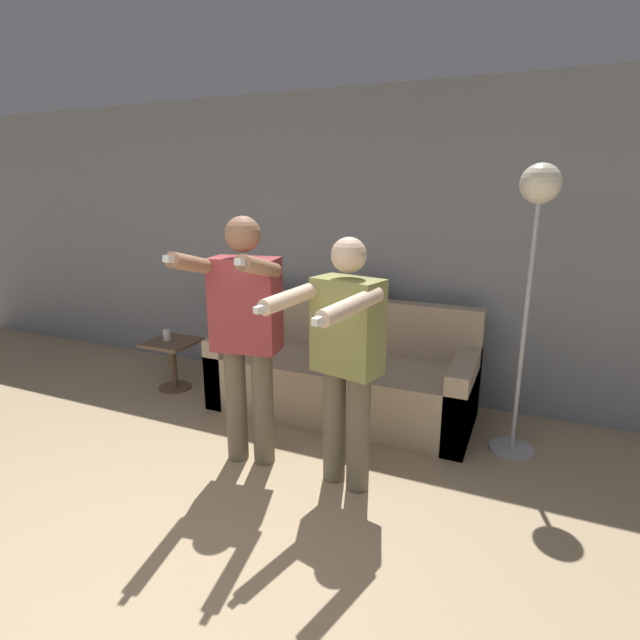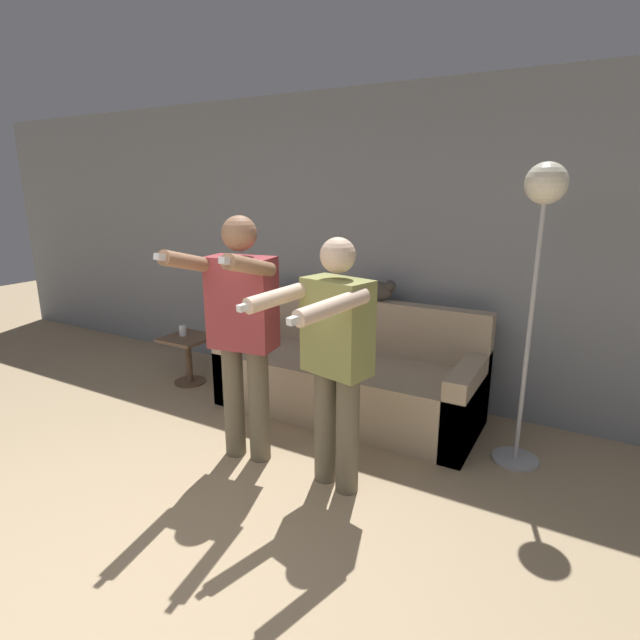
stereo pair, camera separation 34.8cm
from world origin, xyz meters
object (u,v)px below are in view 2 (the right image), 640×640
at_px(couch, 348,378).
at_px(floor_lamp, 541,229).
at_px(person_left, 241,324).
at_px(cat, 377,290).
at_px(person_right, 334,352).
at_px(cup, 183,331).
at_px(side_table, 188,350).

height_order(couch, floor_lamp, floor_lamp).
xyz_separation_m(couch, person_left, (-0.27, -1.00, 0.66)).
bearing_deg(couch, cat, 69.43).
xyz_separation_m(person_right, floor_lamp, (0.94, 0.87, 0.68)).
bearing_deg(person_left, floor_lamp, 19.26).
relative_size(person_left, cup, 16.92).
relative_size(couch, floor_lamp, 1.08).
bearing_deg(floor_lamp, cat, 161.08).
height_order(side_table, cup, cup).
bearing_deg(side_table, couch, 6.62).
relative_size(floor_lamp, cup, 20.13).
distance_m(couch, side_table, 1.60).
xyz_separation_m(person_left, side_table, (-1.31, 0.81, -0.63)).
relative_size(couch, person_left, 1.29).
bearing_deg(couch, person_right, -67.93).
bearing_deg(person_left, cup, 139.97).
bearing_deg(person_right, side_table, 171.06).
xyz_separation_m(side_table, cup, (-0.06, 0.01, 0.18)).
relative_size(person_left, floor_lamp, 0.84).
bearing_deg(person_right, couch, 125.40).
xyz_separation_m(floor_lamp, side_table, (-2.93, -0.06, -1.24)).
relative_size(cat, cup, 4.07).
xyz_separation_m(couch, person_right, (0.41, -1.00, 0.58)).
bearing_deg(person_right, cat, 116.11).
bearing_deg(person_left, side_table, 139.15).
bearing_deg(cup, person_left, -30.98).
bearing_deg(side_table, person_right, -22.27).
distance_m(floor_lamp, side_table, 3.18).
height_order(person_right, side_table, person_right).
height_order(person_left, cup, person_left).
bearing_deg(cat, couch, -110.57).
xyz_separation_m(cat, floor_lamp, (1.23, -0.42, 0.58)).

